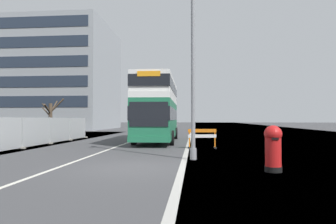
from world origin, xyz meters
The scene contains 11 objects.
ground centered at (0.53, 0.14, -0.05)m, with size 140.00×280.00×0.10m.
double_decker_bus centered at (-0.64, 12.39, 2.55)m, with size 3.02×10.95×4.80m.
lamppost_foreground centered at (2.18, 2.28, 4.07)m, with size 0.29×0.70×8.62m.
red_pillar_postbox centered at (4.86, -0.44, 0.85)m, with size 0.59×0.59×1.55m.
roadworks_barrier centered at (2.69, 7.26, 0.73)m, with size 1.72×0.66×1.16m.
construction_site_fence centered at (-8.00, 9.51, 0.91)m, with size 0.44×13.80×1.91m.
car_oncoming_near centered at (-1.30, 29.06, 1.05)m, with size 1.97×3.82×2.22m.
car_receding_mid centered at (-5.69, 35.45, 1.02)m, with size 1.97×4.58×2.18m.
car_receding_far centered at (-5.07, 44.64, 1.08)m, with size 1.96×4.36×2.30m.
bare_tree_far_verge_near centered at (-15.01, 23.54, 2.21)m, with size 3.26×2.97×4.23m.
backdrop_office_block centered at (-25.44, 40.25, 9.06)m, with size 25.30×16.68×18.11m.
Camera 1 is at (2.25, -10.69, 1.77)m, focal length 31.78 mm.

